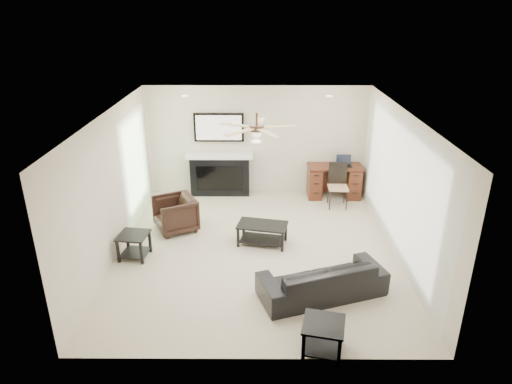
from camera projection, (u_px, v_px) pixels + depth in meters
room_shell at (268, 161)px, 7.72m from camera, size 5.50×5.54×2.52m
sofa at (322, 279)px, 6.93m from camera, size 2.06×1.33×0.56m
armchair at (175, 214)px, 8.90m from camera, size 1.01×1.00×0.69m
coffee_table at (262, 234)px, 8.44m from camera, size 0.98×0.67×0.40m
end_table_near at (323, 338)px, 5.80m from camera, size 0.62×0.62×0.45m
end_table_left at (134, 246)px, 7.98m from camera, size 0.56×0.56×0.45m
fireplace_unit at (219, 156)px, 10.32m from camera, size 1.52×0.34×1.91m
desk at (334, 181)px, 10.42m from camera, size 1.22×0.56×0.76m
desk_chair at (338, 186)px, 9.87m from camera, size 0.43×0.45×0.97m
laptop at (344, 161)px, 10.21m from camera, size 0.33×0.24×0.23m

